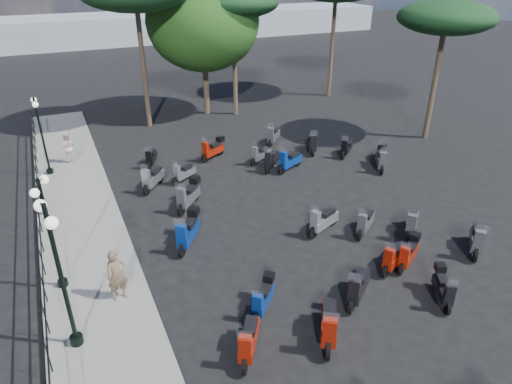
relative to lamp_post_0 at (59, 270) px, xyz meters
name	(u,v)px	position (x,y,z in m)	size (l,w,h in m)	color
ground	(279,235)	(7.17, 2.65, -2.49)	(120.00, 120.00, 0.00)	black
sidewalk	(82,232)	(0.67, 5.65, -2.42)	(3.00, 30.00, 0.15)	slate
railing	(39,223)	(-0.63, 5.45, -1.59)	(0.04, 26.04, 1.10)	black
lamp_post_0	(59,270)	(0.00, 0.00, 0.00)	(0.48, 1.19, 4.11)	black
lamp_post_1	(50,228)	(-0.15, 2.61, -0.29)	(0.50, 1.02, 3.59)	black
lamp_post_2	(41,131)	(-0.12, 11.42, -0.31)	(0.30, 1.05, 3.56)	black
woman	(117,275)	(1.33, 1.35, -1.54)	(0.59, 0.39, 1.60)	brown
pedestrian_far	(68,147)	(0.84, 12.43, -1.60)	(0.73, 0.57, 1.49)	beige
scooter_1	(249,341)	(3.93, -2.04, -2.02)	(1.05, 1.49, 1.37)	black
scooter_2	(263,298)	(4.94, -0.74, -2.04)	(1.15, 1.20, 1.20)	black
scooter_3	(188,231)	(4.01, 3.35, -1.93)	(1.25, 1.61, 1.48)	black
scooter_4	(153,178)	(3.89, 8.18, -2.00)	(1.25, 1.44, 1.43)	black
scooter_5	(151,158)	(4.38, 10.66, -2.07)	(0.77, 1.44, 1.21)	black
scooter_7	(329,324)	(6.03, -2.43, -1.97)	(1.13, 1.64, 1.49)	black
scooter_8	(358,287)	(7.64, -1.47, -2.01)	(1.43, 1.18, 1.39)	black
scooter_9	(188,196)	(4.81, 5.94, -1.95)	(1.36, 1.44, 1.44)	black
scooter_10	(184,173)	(5.32, 8.33, -2.08)	(1.31, 0.89, 1.19)	black
scooter_11	(213,149)	(7.38, 10.26, -2.00)	(1.48, 0.98, 1.31)	black
scooter_13	(394,258)	(9.58, -0.70, -2.05)	(1.48, 0.89, 1.28)	black
scooter_14	(408,254)	(10.15, -0.74, -2.03)	(1.38, 0.95, 1.23)	black
scooter_15	(323,221)	(8.71, 2.14, -2.02)	(1.63, 0.87, 1.37)	black
scooter_16	(272,160)	(9.47, 7.91, -2.03)	(1.24, 1.27, 1.33)	black
scooter_17	(260,155)	(9.30, 8.81, -2.07)	(1.39, 0.86, 1.22)	black
scooter_19	(443,288)	(9.90, -2.50, -2.04)	(0.89, 1.37, 1.20)	black
scooter_20	(412,223)	(11.54, 0.70, -2.02)	(1.32, 1.25, 1.36)	black
scooter_21	(365,223)	(10.06, 1.45, -2.05)	(1.33, 1.05, 1.27)	black
scooter_22	(290,161)	(10.17, 7.42, -2.01)	(1.62, 0.93, 1.39)	black
scooter_23	(273,136)	(10.97, 10.76, -2.01)	(1.26, 1.35, 1.38)	black
scooter_26	(477,239)	(12.79, -1.07, -2.00)	(1.38, 1.30, 1.42)	black
scooter_27	(381,160)	(14.13, 5.74, -2.02)	(1.02, 1.51, 1.36)	black
scooter_28	(312,143)	(12.30, 8.96, -2.02)	(0.93, 1.60, 1.37)	black
scooter_29	(346,148)	(13.61, 7.81, -2.06)	(1.24, 1.11, 1.25)	black
scooter_30	(382,152)	(14.86, 6.61, -2.06)	(1.24, 1.11, 1.25)	black
broadleaf_tree	(203,22)	(9.52, 17.36, 3.05)	(6.70, 6.70, 8.40)	#38281E
pine_0	(234,2)	(11.12, 16.44, 4.16)	(5.29, 5.29, 7.61)	#38281E
pine_3	(446,18)	(19.12, 8.16, 3.79)	(4.82, 4.82, 7.16)	#38281E
distant_hills	(101,29)	(7.17, 47.65, -0.99)	(70.00, 8.00, 3.00)	gray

